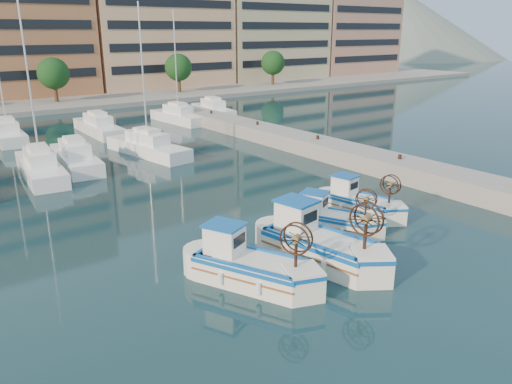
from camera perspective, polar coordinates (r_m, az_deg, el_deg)
The scene contains 9 objects.
ground at distance 22.45m, azimuth 7.50°, elevation -7.19°, with size 300.00×300.00×0.00m, color #1A3C45.
quay at distance 36.47m, azimuth 13.54°, elevation 3.39°, with size 3.00×60.00×1.20m, color gray.
waterfront at distance 82.86m, azimuth -21.34°, elevation 17.99°, with size 180.00×40.00×25.60m.
hill_east at distance 198.48m, azimuth 14.80°, elevation 14.73°, with size 160.00×160.00×50.00m, color slate.
yacht_marina at distance 44.02m, azimuth -21.08°, elevation 5.06°, with size 37.56×23.39×11.50m.
fishing_boat_a at distance 19.64m, azimuth -0.85°, elevation -8.29°, with size 3.58×4.83×2.91m.
fishing_boat_b at distance 21.44m, azimuth 7.09°, elevation -5.81°, with size 2.99×5.33×3.23m.
fishing_boat_c at distance 24.87m, azimuth 8.61°, elevation -3.00°, with size 3.06×4.02×2.43m.
fishing_boat_d at distance 27.43m, azimuth 11.68°, elevation -1.08°, with size 2.39×4.18×2.54m.
Camera 1 is at (-14.39, -14.36, 9.51)m, focal length 35.00 mm.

